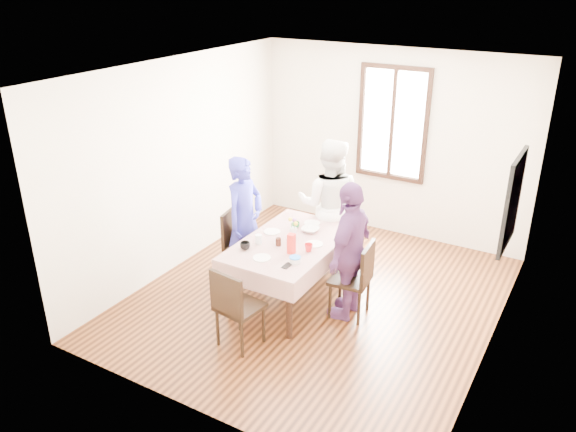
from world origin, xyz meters
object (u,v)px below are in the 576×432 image
(chair_right, at_px, (350,279))
(person_far, at_px, (330,204))
(chair_near, at_px, (240,306))
(chair_far, at_px, (329,232))
(chair_left, at_px, (244,246))
(dining_table, at_px, (290,271))
(person_right, at_px, (350,251))
(person_left, at_px, (245,220))

(chair_right, xyz_separation_m, person_far, (-0.75, 0.97, 0.41))
(chair_right, bearing_deg, chair_near, 139.58)
(chair_far, bearing_deg, chair_left, 56.38)
(chair_far, bearing_deg, dining_table, 96.30)
(chair_right, distance_m, chair_far, 1.24)
(person_right, bearing_deg, person_far, -144.35)
(dining_table, xyz_separation_m, person_far, (0.00, 1.02, 0.49))
(dining_table, distance_m, person_left, 0.86)
(chair_far, bearing_deg, chair_right, 133.43)
(dining_table, distance_m, chair_left, 0.77)
(dining_table, xyz_separation_m, chair_right, (0.75, 0.05, 0.08))
(chair_right, relative_size, person_far, 0.52)
(chair_left, bearing_deg, chair_near, 22.98)
(chair_left, relative_size, chair_right, 1.00)
(person_left, distance_m, person_far, 1.14)
(chair_near, bearing_deg, chair_far, 97.65)
(chair_right, distance_m, person_far, 1.30)
(person_left, bearing_deg, chair_far, -33.96)
(person_far, bearing_deg, person_left, 32.95)
(chair_right, relative_size, chair_near, 1.00)
(dining_table, relative_size, person_left, 0.93)
(dining_table, xyz_separation_m, chair_near, (0.00, -1.04, 0.08))
(dining_table, height_order, chair_far, chair_far)
(dining_table, height_order, person_right, person_right)
(person_right, bearing_deg, chair_right, 88.74)
(chair_right, height_order, person_right, person_right)
(dining_table, height_order, chair_right, chair_right)
(chair_near, bearing_deg, person_far, 97.65)
(person_left, distance_m, person_right, 1.46)
(dining_table, relative_size, chair_right, 1.66)
(dining_table, xyz_separation_m, person_right, (0.73, 0.05, 0.43))
(chair_left, xyz_separation_m, chair_near, (0.75, -1.18, 0.00))
(dining_table, bearing_deg, person_far, 90.00)
(chair_left, relative_size, chair_far, 1.00)
(person_far, bearing_deg, chair_left, 32.18)
(person_far, bearing_deg, chair_near, 72.70)
(person_right, bearing_deg, chair_near, -35.19)
(chair_right, distance_m, person_left, 1.53)
(person_right, bearing_deg, dining_table, -87.56)
(chair_right, xyz_separation_m, chair_far, (-0.75, 0.99, 0.00))
(chair_left, xyz_separation_m, chair_right, (1.50, -0.09, 0.00))
(chair_left, bearing_deg, person_right, 76.88)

